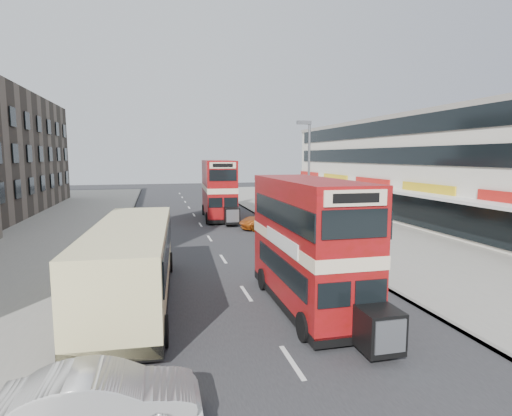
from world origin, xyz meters
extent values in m
plane|color=#28282B|center=(0.00, 0.00, 0.00)|extent=(160.00, 160.00, 0.00)
cube|color=#28282B|center=(0.00, 20.00, 0.01)|extent=(12.00, 90.00, 0.01)
cube|color=gray|center=(12.00, 20.00, 0.07)|extent=(12.00, 90.00, 0.15)
cube|color=gray|center=(-12.00, 20.00, 0.07)|extent=(12.00, 90.00, 0.15)
cube|color=gray|center=(-6.10, 20.00, 0.07)|extent=(0.20, 90.00, 0.16)
cube|color=gray|center=(6.10, 20.00, 0.07)|extent=(0.20, 90.00, 0.16)
cube|color=beige|center=(20.00, 22.00, 4.50)|extent=(8.00, 46.00, 9.00)
cube|color=black|center=(15.95, 22.00, 1.60)|extent=(0.10, 44.00, 2.40)
cube|color=gray|center=(20.00, 22.00, 9.10)|extent=(8.20, 46.20, 0.40)
cube|color=white|center=(15.10, 22.00, 3.00)|extent=(1.80, 44.00, 0.20)
cylinder|color=slate|center=(6.60, 18.00, 4.00)|extent=(0.16, 0.16, 8.00)
cube|color=slate|center=(6.20, 18.00, 8.00)|extent=(1.00, 0.20, 0.25)
cube|color=black|center=(1.95, 5.98, 0.33)|extent=(2.41, 7.50, 0.33)
cube|color=maroon|center=(1.95, 5.98, 1.45)|extent=(2.39, 7.50, 2.06)
cube|color=beige|center=(1.95, 5.98, 2.62)|extent=(2.43, 7.54, 0.42)
cube|color=maroon|center=(1.95, 5.98, 3.74)|extent=(2.39, 7.50, 1.97)
cube|color=maroon|center=(1.95, 5.98, 4.80)|extent=(2.41, 7.52, 0.23)
cube|color=black|center=(2.51, 1.67, 0.84)|extent=(1.13, 1.13, 1.22)
cube|color=black|center=(2.05, 29.21, 0.36)|extent=(3.04, 8.32, 0.36)
cube|color=maroon|center=(2.05, 29.21, 1.59)|extent=(3.02, 8.32, 2.25)
cube|color=beige|center=(2.05, 29.21, 2.87)|extent=(3.06, 8.36, 0.46)
cube|color=maroon|center=(2.05, 29.21, 4.10)|extent=(3.02, 8.32, 2.15)
cube|color=maroon|center=(2.05, 29.21, 5.25)|extent=(3.04, 8.34, 0.26)
cube|color=black|center=(2.43, 24.48, 0.92)|extent=(1.30, 1.30, 1.33)
cube|color=black|center=(-4.57, 8.05, 0.44)|extent=(3.35, 11.07, 0.44)
cube|color=beige|center=(-4.57, 8.05, 1.69)|extent=(3.33, 11.07, 2.84)
imported|color=beige|center=(-4.81, 0.23, 0.68)|extent=(4.13, 1.48, 1.35)
imported|color=#A12510|center=(5.28, 17.63, 0.69)|extent=(4.79, 2.09, 1.37)
imported|color=#BA5212|center=(5.19, 22.64, 0.69)|extent=(4.98, 2.36, 1.37)
imported|color=gray|center=(8.10, 14.06, 1.14)|extent=(0.83, 0.68, 1.97)
imported|color=gray|center=(8.92, 30.79, 1.01)|extent=(1.06, 0.54, 1.73)
imported|color=gray|center=(4.36, 21.62, 0.44)|extent=(0.81, 1.76, 0.89)
imported|color=black|center=(4.36, 21.62, 1.18)|extent=(0.65, 0.47, 1.65)
camera|label=1|loc=(-3.58, -8.33, 5.76)|focal=28.75mm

